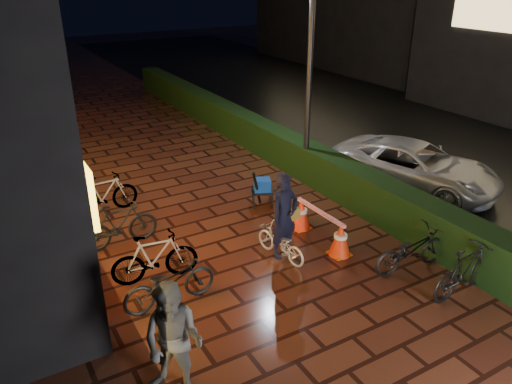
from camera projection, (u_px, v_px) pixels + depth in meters
ground at (312, 301)px, 9.04m from camera, size 80.00×80.00×0.00m
asphalt_road at (438, 142)px, 17.10m from camera, size 11.00×60.00×0.01m
hedge at (251, 131)px, 16.64m from camera, size 0.70×20.00×1.00m
bystander_person at (173, 342)px, 6.75m from camera, size 1.11×1.11×1.82m
van at (414, 166)px, 13.37m from camera, size 3.51×4.95×1.25m
lamp_post_hedge at (310, 74)px, 12.77m from camera, size 0.51×0.27×5.47m
lamp_post_sf at (34, 73)px, 14.05m from camera, size 0.49×0.16×5.06m
cyclist at (283, 228)px, 10.05m from camera, size 0.74×1.40×1.92m
traffic_barrier at (320, 226)px, 10.89m from camera, size 0.50×1.83×0.74m
cart_assembly at (262, 187)px, 12.38m from camera, size 0.75×0.65×1.05m
parked_bikes_storefront at (135, 238)px, 10.17m from camera, size 1.90×4.81×1.00m
parked_bikes_hedge at (435, 259)px, 9.45m from camera, size 1.95×1.72×1.00m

